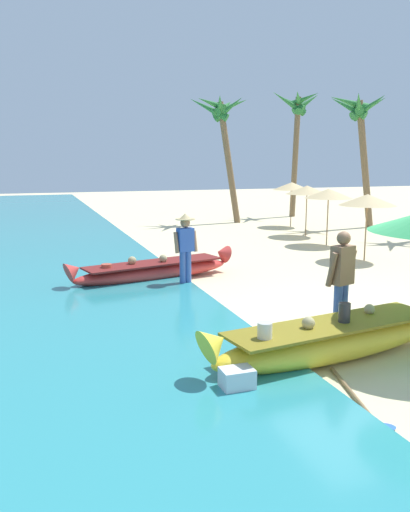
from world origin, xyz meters
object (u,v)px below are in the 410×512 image
object	(u,v)px
palm_tree_leaning_seaward	(222,119)
palm_tree_mid_cluster	(297,116)
paddle	(361,405)
palm_tree_tall_inland	(360,120)
boat_yellow_foreground	(333,340)
cooler_box	(237,382)
person_tourist_customer	(342,279)
boat_red_midground	(154,270)
person_vendor_hatted	(185,245)

from	to	relation	value
palm_tree_leaning_seaward	palm_tree_mid_cluster	xyz separation A→B (m)	(4.53, 1.56, 0.36)
paddle	palm_tree_tall_inland	bearing A→B (deg)	56.10
boat_yellow_foreground	palm_tree_tall_inland	size ratio (longest dim) A/B	0.79
cooler_box	palm_tree_tall_inland	bearing A→B (deg)	50.76
palm_tree_mid_cluster	paddle	world-z (taller)	palm_tree_mid_cluster
person_tourist_customer	palm_tree_mid_cluster	xyz separation A→B (m)	(8.21, 17.00, 3.97)
palm_tree_tall_inland	palm_tree_mid_cluster	size ratio (longest dim) A/B	0.89
boat_red_midground	palm_tree_mid_cluster	world-z (taller)	palm_tree_mid_cluster
palm_tree_tall_inland	paddle	world-z (taller)	palm_tree_tall_inland
boat_yellow_foreground	palm_tree_mid_cluster	xyz separation A→B (m)	(8.82, 17.78, 4.66)
person_tourist_customer	palm_tree_mid_cluster	distance (m)	19.29
boat_red_midground	palm_tree_leaning_seaward	size ratio (longest dim) A/B	0.77
boat_yellow_foreground	person_tourist_customer	bearing A→B (deg)	52.01
palm_tree_tall_inland	cooler_box	distance (m)	17.75
person_vendor_hatted	palm_tree_tall_inland	distance (m)	12.97
person_tourist_customer	paddle	bearing A→B (deg)	-116.58
person_vendor_hatted	palm_tree_leaning_seaward	bearing A→B (deg)	65.82
boat_red_midground	paddle	size ratio (longest dim) A/B	2.51
boat_red_midground	palm_tree_mid_cluster	size ratio (longest dim) A/B	0.70
palm_tree_leaning_seaward	paddle	distance (m)	18.83
boat_yellow_foreground	boat_red_midground	bearing A→B (deg)	102.46
person_vendor_hatted	cooler_box	bearing A→B (deg)	-100.18
boat_yellow_foreground	palm_tree_leaning_seaward	distance (m)	17.32
palm_tree_leaning_seaward	person_vendor_hatted	bearing A→B (deg)	-114.18
person_vendor_hatted	palm_tree_mid_cluster	size ratio (longest dim) A/B	0.27
person_vendor_hatted	paddle	world-z (taller)	person_vendor_hatted
person_tourist_customer	palm_tree_tall_inland	bearing A→B (deg)	54.88
boat_yellow_foreground	boat_red_midground	size ratio (longest dim) A/B	1.00
person_vendor_hatted	palm_tree_mid_cluster	xyz separation A→B (m)	(9.56, 12.76, 4.00)
boat_red_midground	cooler_box	distance (m)	6.50
palm_tree_leaning_seaward	cooler_box	distance (m)	18.45
palm_tree_mid_cluster	cooler_box	bearing A→B (deg)	-119.87
boat_red_midground	paddle	distance (m)	7.31
palm_tree_mid_cluster	palm_tree_tall_inland	bearing A→B (deg)	-87.36
boat_yellow_foreground	cooler_box	world-z (taller)	boat_yellow_foreground
palm_tree_leaning_seaward	cooler_box	size ratio (longest dim) A/B	14.09
palm_tree_mid_cluster	cooler_box	size ratio (longest dim) A/B	15.39
paddle	boat_yellow_foreground	bearing A→B (deg)	70.97
cooler_box	paddle	world-z (taller)	cooler_box
cooler_box	palm_tree_mid_cluster	bearing A→B (deg)	59.75
person_tourist_customer	palm_tree_tall_inland	distance (m)	15.07
person_tourist_customer	palm_tree_leaning_seaward	distance (m)	16.27
person_vendor_hatted	person_tourist_customer	size ratio (longest dim) A/B	0.95
boat_yellow_foreground	person_vendor_hatted	distance (m)	5.12
person_tourist_customer	person_vendor_hatted	bearing A→B (deg)	107.69
person_tourist_customer	paddle	world-z (taller)	person_tourist_customer
boat_red_midground	palm_tree_tall_inland	size ratio (longest dim) A/B	0.78
palm_tree_mid_cluster	paddle	size ratio (longest dim) A/B	3.58
boat_red_midground	person_vendor_hatted	xyz separation A→B (m)	(0.55, -0.83, 0.72)
person_vendor_hatted	person_tourist_customer	world-z (taller)	person_tourist_customer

